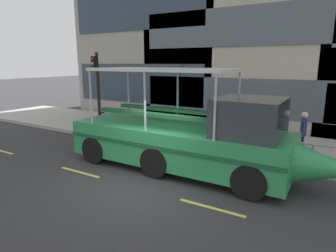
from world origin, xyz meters
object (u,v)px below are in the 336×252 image
traffic_light_pole (97,84)px  leaned_bicycle (106,124)px  duck_tour_boat (192,139)px  pedestrian_near_bow (303,130)px  pedestrian_mid_left (223,119)px

traffic_light_pole → leaned_bicycle: traffic_light_pole is taller
duck_tour_boat → pedestrian_near_bow: duck_tour_boat is taller
pedestrian_near_bow → pedestrian_mid_left: bearing=171.1°
traffic_light_pole → duck_tour_boat: traffic_light_pole is taller
duck_tour_boat → pedestrian_mid_left: bearing=92.3°
leaned_bicycle → pedestrian_mid_left: (5.99, 0.93, 0.68)m
pedestrian_near_bow → pedestrian_mid_left: 3.31m
pedestrian_near_bow → pedestrian_mid_left: size_ratio=0.99×
traffic_light_pole → pedestrian_mid_left: size_ratio=2.27×
duck_tour_boat → pedestrian_mid_left: size_ratio=5.43×
leaned_bicycle → pedestrian_mid_left: size_ratio=0.99×
pedestrian_near_bow → duck_tour_boat: bearing=-137.6°
duck_tour_boat → leaned_bicycle: bearing=158.3°
duck_tour_boat → pedestrian_mid_left: (-0.13, 3.37, 0.12)m
traffic_light_pole → pedestrian_near_bow: (9.59, 0.57, -1.36)m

